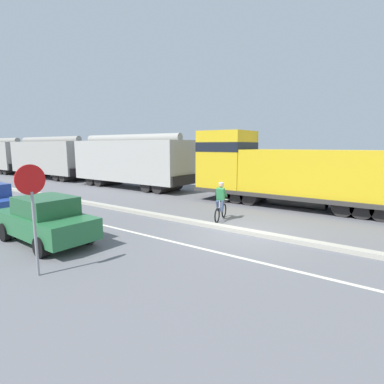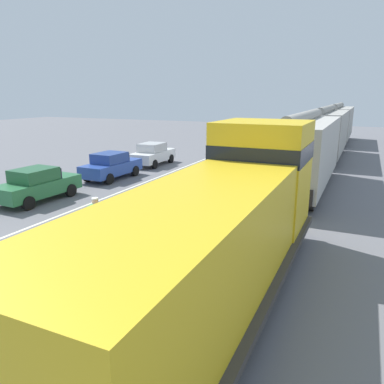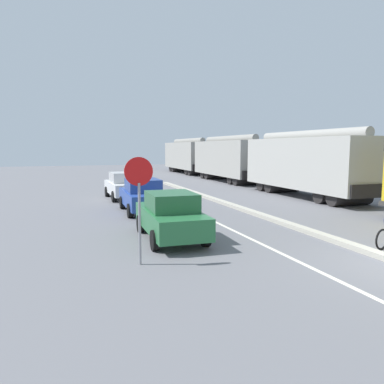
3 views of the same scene
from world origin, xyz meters
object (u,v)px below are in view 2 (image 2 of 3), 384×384
at_px(hopper_car_trailing, 336,123).
at_px(parked_car_white, 153,154).
at_px(hopper_car_middle, 325,132).
at_px(parked_car_blue, 111,166).
at_px(cyclist, 96,223).
at_px(locomotive, 224,227).
at_px(hopper_car_lead, 302,152).
at_px(parked_car_green, 37,185).

bearing_deg(hopper_car_trailing, parked_car_white, -118.73).
height_order(hopper_car_middle, parked_car_blue, hopper_car_middle).
xyz_separation_m(hopper_car_trailing, parked_car_blue, (-10.97, -25.30, -1.26)).
relative_size(hopper_car_middle, hopper_car_trailing, 1.00).
xyz_separation_m(parked_car_blue, cyclist, (5.99, -8.95, 0.00)).
bearing_deg(parked_car_white, locomotive, -53.93).
bearing_deg(hopper_car_lead, parked_car_white, 164.69).
bearing_deg(parked_car_white, hopper_car_lead, -15.31).
height_order(hopper_car_lead, hopper_car_trailing, same).
bearing_deg(cyclist, parked_car_blue, 123.79).
relative_size(hopper_car_trailing, cyclist, 6.18).
xyz_separation_m(locomotive, hopper_car_trailing, (-0.00, 35.36, 0.28)).
distance_m(hopper_car_middle, hopper_car_trailing, 11.60).
xyz_separation_m(parked_car_green, parked_car_white, (0.13, 10.72, 0.00)).
bearing_deg(parked_car_green, cyclist, -28.42).
xyz_separation_m(hopper_car_middle, parked_car_white, (-11.06, -8.57, -1.26)).
bearing_deg(parked_car_blue, parked_car_green, -92.24).
height_order(locomotive, hopper_car_lead, locomotive).
bearing_deg(locomotive, parked_car_white, 126.07).
bearing_deg(parked_car_blue, hopper_car_lead, 10.85).
height_order(locomotive, hopper_car_middle, locomotive).
distance_m(parked_car_blue, parked_car_white, 5.13).
distance_m(locomotive, hopper_car_lead, 12.16).
xyz_separation_m(hopper_car_lead, parked_car_white, (-11.06, 3.03, -1.26)).
bearing_deg(hopper_car_lead, parked_car_green, -145.48).
bearing_deg(parked_car_green, hopper_car_lead, 34.52).
bearing_deg(cyclist, hopper_car_trailing, 81.74).
distance_m(locomotive, hopper_car_trailing, 35.36).
xyz_separation_m(locomotive, parked_car_white, (-11.06, 15.18, -0.98)).
bearing_deg(hopper_car_lead, hopper_car_middle, 90.00).
relative_size(locomotive, parked_car_blue, 2.74).
bearing_deg(cyclist, hopper_car_middle, 77.61).
xyz_separation_m(hopper_car_lead, parked_car_green, (-11.18, -7.69, -1.26)).
bearing_deg(parked_car_green, hopper_car_trailing, 70.10).
bearing_deg(parked_car_green, hopper_car_middle, 59.90).
distance_m(hopper_car_middle, parked_car_white, 14.05).
bearing_deg(parked_car_white, parked_car_green, -90.67).
relative_size(locomotive, parked_car_green, 2.73).
xyz_separation_m(parked_car_green, cyclist, (6.21, -3.36, 0.00)).
bearing_deg(cyclist, hopper_car_lead, 65.77).
bearing_deg(hopper_car_middle, cyclist, -102.39).
distance_m(hopper_car_lead, parked_car_green, 13.63).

